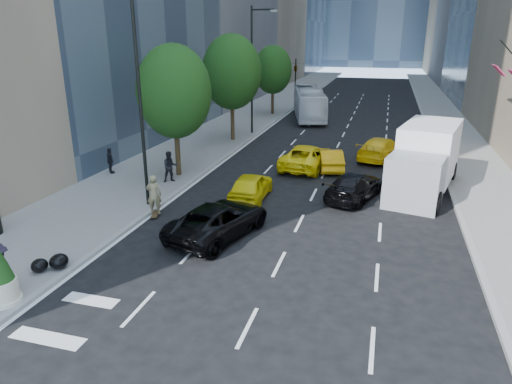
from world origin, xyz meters
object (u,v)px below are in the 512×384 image
(city_bus, at_px, (309,103))
(box_truck, at_px, (425,159))
(skateboarder, at_px, (154,197))
(black_sedan_lincoln, at_px, (219,220))
(black_sedan_mercedes, at_px, (355,186))

(city_bus, height_order, box_truck, box_truck)
(city_bus, bearing_deg, skateboarder, -108.69)
(black_sedan_lincoln, distance_m, city_bus, 29.42)
(black_sedan_lincoln, xyz_separation_m, box_truck, (8.51, 8.48, 1.07))
(skateboarder, relative_size, black_sedan_mercedes, 0.40)
(skateboarder, bearing_deg, black_sedan_lincoln, 144.77)
(city_bus, bearing_deg, black_sedan_lincoln, -101.48)
(skateboarder, xyz_separation_m, black_sedan_mercedes, (8.69, 5.00, -0.26))
(skateboarder, height_order, black_sedan_mercedes, skateboarder)
(black_sedan_mercedes, height_order, city_bus, city_bus)
(city_bus, bearing_deg, black_sedan_mercedes, -88.61)
(black_sedan_mercedes, bearing_deg, city_bus, -57.74)
(city_bus, distance_m, box_truck, 23.05)
(skateboarder, distance_m, black_sedan_mercedes, 10.03)
(box_truck, bearing_deg, black_sedan_lincoln, -122.05)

